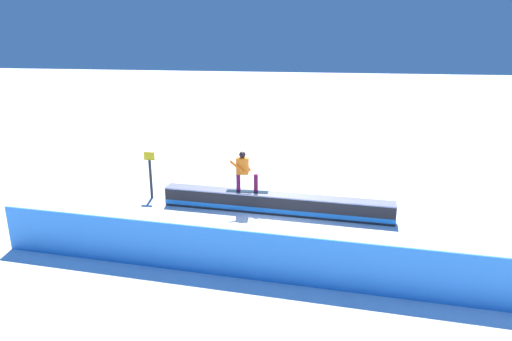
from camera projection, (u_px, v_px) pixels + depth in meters
The scene contains 5 objects.
ground_plane at pixel (275, 213), 15.26m from camera, with size 120.00×120.00×0.00m, color white.
grind_box at pixel (275, 204), 15.17m from camera, with size 7.84×1.06×0.67m.
snowboarder at pixel (244, 170), 15.08m from camera, with size 1.43×0.46×1.41m.
safety_fence at pixel (251, 256), 10.93m from camera, with size 13.95×0.06×1.28m, color #3588E6.
trail_marker at pixel (150, 174), 16.39m from camera, with size 0.40×0.10×1.75m.
Camera 1 is at (-1.85, 14.08, 5.79)m, focal length 31.54 mm.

